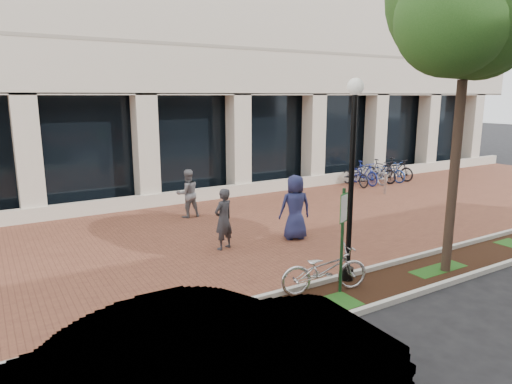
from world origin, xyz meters
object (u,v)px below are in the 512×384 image
parking_sign (343,227)px  bike_rack_cluster (376,172)px  pedestrian_left (223,219)px  pedestrian_right (295,207)px  pedestrian_mid (188,193)px  lamppost (352,171)px  sedan_near_curb (219,372)px  street_tree (470,6)px  bollard (385,183)px  locked_bicycle (324,269)px

parking_sign → bike_rack_cluster: bearing=17.0°
pedestrian_left → pedestrian_right: size_ratio=0.89×
pedestrian_left → pedestrian_mid: (0.49, 3.65, -0.01)m
lamppost → pedestrian_left: 4.04m
bike_rack_cluster → sedan_near_curb: sedan_near_curb is taller
street_tree → pedestrian_left: size_ratio=4.72×
pedestrian_left → pedestrian_right: bearing=154.2°
parking_sign → lamppost: size_ratio=0.51×
bollard → sedan_near_curb: 15.30m
pedestrian_left → bollard: size_ratio=1.78×
lamppost → sedan_near_curb: (-4.68, -2.80, -1.71)m
street_tree → pedestrian_right: size_ratio=4.20×
lamppost → pedestrian_mid: (-0.94, 7.03, -1.70)m
lamppost → bollard: 10.09m
lamppost → pedestrian_left: lamppost is taller
pedestrian_left → sedan_near_curb: size_ratio=0.34×
pedestrian_right → sedan_near_curb: bearing=63.2°
street_tree → sedan_near_curb: street_tree is taller
street_tree → bollard: 10.31m
pedestrian_mid → sedan_near_curb: bearing=70.9°
parking_sign → bike_rack_cluster: size_ratio=0.64×
pedestrian_mid → bike_rack_cluster: bearing=-171.7°
bollard → lamppost: bearing=-141.5°
parking_sign → locked_bicycle: parking_sign is taller
parking_sign → sedan_near_curb: bearing=-174.1°
lamppost → pedestrian_left: bearing=112.9°
locked_bicycle → pedestrian_mid: pedestrian_mid is taller
bollard → street_tree: bearing=-127.2°
pedestrian_mid → bollard: bearing=175.9°
street_tree → locked_bicycle: (-3.35, 0.55, -5.52)m
locked_bicycle → pedestrian_left: bearing=24.2°
bollard → sedan_near_curb: sedan_near_curb is taller
parking_sign → pedestrian_mid: parking_sign is taller
lamppost → bollard: bearing=38.5°
locked_bicycle → parking_sign: bearing=-111.7°
sedan_near_curb → street_tree: bearing=-73.2°
pedestrian_left → sedan_near_curb: bearing=43.2°
parking_sign → bike_rack_cluster: (9.90, 8.65, -0.94)m
pedestrian_left → bike_rack_cluster: bearing=-174.9°
lamppost → parking_sign: bearing=-143.0°
pedestrian_left → sedan_near_curb: pedestrian_left is taller
pedestrian_left → pedestrian_right: (2.21, -0.26, 0.10)m
parking_sign → pedestrian_right: size_ratio=1.20×
lamppost → sedan_near_curb: bearing=-149.1°
locked_bicycle → bike_rack_cluster: (10.19, 8.44, 0.01)m
pedestrian_left → pedestrian_right: 2.23m
pedestrian_left → bollard: bearing=177.7°
street_tree → parking_sign: bearing=173.8°
pedestrian_mid → pedestrian_right: size_ratio=0.88×
street_tree → pedestrian_left: street_tree is taller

